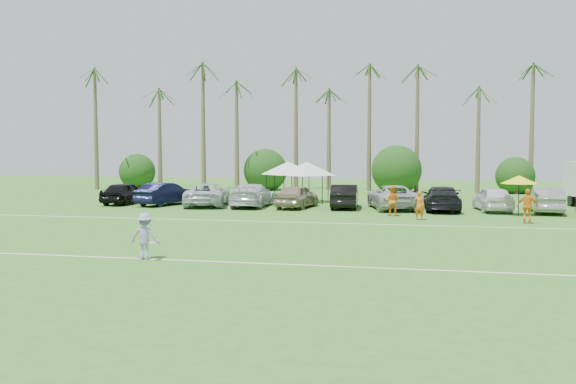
# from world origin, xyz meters

# --- Properties ---
(ground) EXTENTS (120.00, 120.00, 0.00)m
(ground) POSITION_xyz_m (0.00, 0.00, 0.00)
(ground) COLOR #356F21
(ground) RESTS_ON ground
(field_lines) EXTENTS (80.00, 12.10, 0.01)m
(field_lines) POSITION_xyz_m (0.00, 8.00, 0.01)
(field_lines) COLOR white
(field_lines) RESTS_ON ground
(palm_tree_0) EXTENTS (2.40, 2.40, 8.90)m
(palm_tree_0) POSITION_xyz_m (-22.00, 38.00, 7.48)
(palm_tree_0) COLOR brown
(palm_tree_0) RESTS_ON ground
(palm_tree_1) EXTENTS (2.40, 2.40, 9.90)m
(palm_tree_1) POSITION_xyz_m (-17.00, 38.00, 8.35)
(palm_tree_1) COLOR brown
(palm_tree_1) RESTS_ON ground
(palm_tree_2) EXTENTS (2.40, 2.40, 10.90)m
(palm_tree_2) POSITION_xyz_m (-12.00, 38.00, 9.21)
(palm_tree_2) COLOR brown
(palm_tree_2) RESTS_ON ground
(palm_tree_3) EXTENTS (2.40, 2.40, 11.90)m
(palm_tree_3) POSITION_xyz_m (-8.00, 38.00, 10.06)
(palm_tree_3) COLOR brown
(palm_tree_3) RESTS_ON ground
(palm_tree_4) EXTENTS (2.40, 2.40, 8.90)m
(palm_tree_4) POSITION_xyz_m (-4.00, 38.00, 7.48)
(palm_tree_4) COLOR brown
(palm_tree_4) RESTS_ON ground
(palm_tree_5) EXTENTS (2.40, 2.40, 9.90)m
(palm_tree_5) POSITION_xyz_m (0.00, 38.00, 8.35)
(palm_tree_5) COLOR brown
(palm_tree_5) RESTS_ON ground
(palm_tree_6) EXTENTS (2.40, 2.40, 10.90)m
(palm_tree_6) POSITION_xyz_m (4.00, 38.00, 9.21)
(palm_tree_6) COLOR brown
(palm_tree_6) RESTS_ON ground
(palm_tree_7) EXTENTS (2.40, 2.40, 11.90)m
(palm_tree_7) POSITION_xyz_m (8.00, 38.00, 10.06)
(palm_tree_7) COLOR brown
(palm_tree_7) RESTS_ON ground
(palm_tree_8) EXTENTS (2.40, 2.40, 8.90)m
(palm_tree_8) POSITION_xyz_m (13.00, 38.00, 7.48)
(palm_tree_8) COLOR brown
(palm_tree_8) RESTS_ON ground
(palm_tree_9) EXTENTS (2.40, 2.40, 9.90)m
(palm_tree_9) POSITION_xyz_m (18.00, 38.00, 8.35)
(palm_tree_9) COLOR brown
(palm_tree_9) RESTS_ON ground
(bush_tree_0) EXTENTS (4.00, 4.00, 4.00)m
(bush_tree_0) POSITION_xyz_m (-19.00, 39.00, 1.80)
(bush_tree_0) COLOR brown
(bush_tree_0) RESTS_ON ground
(bush_tree_1) EXTENTS (4.00, 4.00, 4.00)m
(bush_tree_1) POSITION_xyz_m (-6.00, 39.00, 1.80)
(bush_tree_1) COLOR brown
(bush_tree_1) RESTS_ON ground
(bush_tree_2) EXTENTS (4.00, 4.00, 4.00)m
(bush_tree_2) POSITION_xyz_m (6.00, 39.00, 1.80)
(bush_tree_2) COLOR brown
(bush_tree_2) RESTS_ON ground
(bush_tree_3) EXTENTS (4.00, 4.00, 4.00)m
(bush_tree_3) POSITION_xyz_m (16.00, 39.00, 1.80)
(bush_tree_3) COLOR brown
(bush_tree_3) RESTS_ON ground
(sideline_player_a) EXTENTS (0.64, 0.48, 1.59)m
(sideline_player_a) POSITION_xyz_m (8.18, 16.56, 0.80)
(sideline_player_a) COLOR orange
(sideline_player_a) RESTS_ON ground
(sideline_player_b) EXTENTS (0.96, 0.82, 1.74)m
(sideline_player_b) POSITION_xyz_m (6.62, 18.37, 0.87)
(sideline_player_b) COLOR orange
(sideline_player_b) RESTS_ON ground
(sideline_player_c) EXTENTS (1.11, 0.57, 1.82)m
(sideline_player_c) POSITION_xyz_m (13.68, 15.93, 0.91)
(sideline_player_c) COLOR orange
(sideline_player_c) RESTS_ON ground
(canopy_tent_left) EXTENTS (4.16, 4.16, 3.37)m
(canopy_tent_left) POSITION_xyz_m (-1.54, 27.74, 2.89)
(canopy_tent_left) COLOR black
(canopy_tent_left) RESTS_ON ground
(canopy_tent_right) EXTENTS (4.21, 4.21, 3.41)m
(canopy_tent_right) POSITION_xyz_m (0.15, 26.20, 2.92)
(canopy_tent_right) COLOR black
(canopy_tent_right) RESTS_ON ground
(market_umbrella) EXTENTS (2.09, 2.09, 2.33)m
(market_umbrella) POSITION_xyz_m (13.78, 19.99, 2.09)
(market_umbrella) COLOR black
(market_umbrella) RESTS_ON ground
(frisbee_player) EXTENTS (1.07, 0.70, 1.64)m
(frisbee_player) POSITION_xyz_m (-1.17, 1.96, 0.82)
(frisbee_player) COLOR #978BC5
(frisbee_player) RESTS_ON ground
(parked_car_0) EXTENTS (2.04, 4.63, 1.55)m
(parked_car_0) POSITION_xyz_m (-11.97, 22.23, 0.77)
(parked_car_0) COLOR black
(parked_car_0) RESTS_ON ground
(parked_car_1) EXTENTS (2.92, 4.97, 1.55)m
(parked_car_1) POSITION_xyz_m (-8.90, 22.03, 0.77)
(parked_car_1) COLOR black
(parked_car_1) RESTS_ON ground
(parked_car_2) EXTENTS (3.57, 5.96, 1.55)m
(parked_car_2) POSITION_xyz_m (-5.83, 21.94, 0.77)
(parked_car_2) COLOR silver
(parked_car_2) RESTS_ON ground
(parked_car_3) EXTENTS (2.31, 5.39, 1.55)m
(parked_car_3) POSITION_xyz_m (-2.77, 22.06, 0.77)
(parked_car_3) COLOR silver
(parked_car_3) RESTS_ON ground
(parked_car_4) EXTENTS (2.48, 4.77, 1.55)m
(parked_car_4) POSITION_xyz_m (0.30, 21.93, 0.77)
(parked_car_4) COLOR gray
(parked_car_4) RESTS_ON ground
(parked_car_5) EXTENTS (2.00, 4.81, 1.55)m
(parked_car_5) POSITION_xyz_m (3.37, 22.45, 0.77)
(parked_car_5) COLOR black
(parked_car_5) RESTS_ON ground
(parked_car_6) EXTENTS (3.87, 6.04, 1.55)m
(parked_car_6) POSITION_xyz_m (6.44, 22.36, 0.77)
(parked_car_6) COLOR #B3B4BB
(parked_car_6) RESTS_ON ground
(parked_car_7) EXTENTS (2.34, 5.41, 1.55)m
(parked_car_7) POSITION_xyz_m (9.50, 21.97, 0.77)
(parked_car_7) COLOR black
(parked_car_7) RESTS_ON ground
(parked_car_8) EXTENTS (2.40, 4.74, 1.55)m
(parked_car_8) POSITION_xyz_m (12.57, 22.30, 0.77)
(parked_car_8) COLOR white
(parked_car_8) RESTS_ON ground
(parked_car_9) EXTENTS (1.94, 4.80, 1.55)m
(parked_car_9) POSITION_xyz_m (15.64, 22.03, 0.77)
(parked_car_9) COLOR gray
(parked_car_9) RESTS_ON ground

